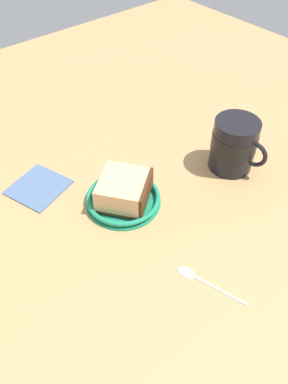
{
  "coord_description": "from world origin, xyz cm",
  "views": [
    {
      "loc": [
        -36.69,
        -37.86,
        51.75
      ],
      "look_at": [
        -5.78,
        -1.35,
        3.0
      ],
      "focal_mm": 35.26,
      "sensor_mm": 36.0,
      "label": 1
    }
  ],
  "objects_px": {
    "folded_napkin": "(38,187)",
    "small_plate": "(123,199)",
    "tea_mug": "(234,144)",
    "teaspoon": "(197,277)",
    "cake_slice": "(124,190)"
  },
  "relations": [
    {
      "from": "folded_napkin",
      "to": "small_plate",
      "type": "bearing_deg",
      "value": -53.15
    },
    {
      "from": "small_plate",
      "to": "folded_napkin",
      "type": "distance_m",
      "value": 0.17
    },
    {
      "from": "small_plate",
      "to": "folded_napkin",
      "type": "bearing_deg",
      "value": 126.85
    },
    {
      "from": "small_plate",
      "to": "tea_mug",
      "type": "distance_m",
      "value": 0.24
    },
    {
      "from": "teaspoon",
      "to": "tea_mug",
      "type": "bearing_deg",
      "value": 30.35
    },
    {
      "from": "cake_slice",
      "to": "folded_napkin",
      "type": "xyz_separation_m",
      "value": [
        -0.1,
        0.14,
        -0.03
      ]
    },
    {
      "from": "small_plate",
      "to": "teaspoon",
      "type": "bearing_deg",
      "value": -93.58
    },
    {
      "from": "cake_slice",
      "to": "folded_napkin",
      "type": "relative_size",
      "value": 1.25
    },
    {
      "from": "cake_slice",
      "to": "teaspoon",
      "type": "xyz_separation_m",
      "value": [
        -0.01,
        -0.2,
        -0.03
      ]
    },
    {
      "from": "folded_napkin",
      "to": "teaspoon",
      "type": "bearing_deg",
      "value": -75.24
    },
    {
      "from": "small_plate",
      "to": "cake_slice",
      "type": "distance_m",
      "value": 0.02
    },
    {
      "from": "teaspoon",
      "to": "folded_napkin",
      "type": "xyz_separation_m",
      "value": [
        -0.09,
        0.34,
        -0.0
      ]
    },
    {
      "from": "cake_slice",
      "to": "folded_napkin",
      "type": "distance_m",
      "value": 0.18
    },
    {
      "from": "tea_mug",
      "to": "small_plate",
      "type": "bearing_deg",
      "value": 165.17
    },
    {
      "from": "tea_mug",
      "to": "folded_napkin",
      "type": "relative_size",
      "value": 1.18
    }
  ]
}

